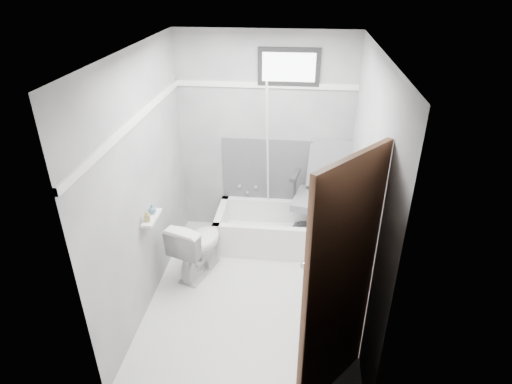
# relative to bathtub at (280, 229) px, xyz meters

# --- Properties ---
(floor) EXTENTS (2.60, 2.60, 0.00)m
(floor) POSITION_rel_bathtub_xyz_m (-0.23, -0.93, -0.21)
(floor) COLOR white
(floor) RESTS_ON ground
(ceiling) EXTENTS (2.60, 2.60, 0.00)m
(ceiling) POSITION_rel_bathtub_xyz_m (-0.23, -0.93, 2.19)
(ceiling) COLOR silver
(ceiling) RESTS_ON floor
(wall_back) EXTENTS (2.00, 0.02, 2.40)m
(wall_back) POSITION_rel_bathtub_xyz_m (-0.23, 0.37, 0.99)
(wall_back) COLOR slate
(wall_back) RESTS_ON floor
(wall_front) EXTENTS (2.00, 0.02, 2.40)m
(wall_front) POSITION_rel_bathtub_xyz_m (-0.23, -2.23, 0.99)
(wall_front) COLOR slate
(wall_front) RESTS_ON floor
(wall_left) EXTENTS (0.02, 2.60, 2.40)m
(wall_left) POSITION_rel_bathtub_xyz_m (-1.23, -0.93, 0.99)
(wall_left) COLOR slate
(wall_left) RESTS_ON floor
(wall_right) EXTENTS (0.02, 2.60, 2.40)m
(wall_right) POSITION_rel_bathtub_xyz_m (0.77, -0.93, 0.99)
(wall_right) COLOR slate
(wall_right) RESTS_ON floor
(bathtub) EXTENTS (1.50, 0.70, 0.42)m
(bathtub) POSITION_rel_bathtub_xyz_m (0.00, 0.00, 0.00)
(bathtub) COLOR white
(bathtub) RESTS_ON floor
(office_chair) EXTENTS (0.77, 0.77, 1.13)m
(office_chair) POSITION_rel_bathtub_xyz_m (0.42, 0.02, 0.47)
(office_chair) COLOR slate
(office_chair) RESTS_ON bathtub
(toilet) EXTENTS (0.58, 0.77, 0.67)m
(toilet) POSITION_rel_bathtub_xyz_m (-0.85, -0.62, 0.12)
(toilet) COLOR white
(toilet) RESTS_ON floor
(door) EXTENTS (0.78, 0.78, 2.00)m
(door) POSITION_rel_bathtub_xyz_m (0.75, -2.21, 0.79)
(door) COLOR brown
(door) RESTS_ON floor
(window) EXTENTS (0.66, 0.04, 0.40)m
(window) POSITION_rel_bathtub_xyz_m (0.02, 0.36, 1.81)
(window) COLOR black
(window) RESTS_ON wall_back
(backerboard) EXTENTS (1.50, 0.02, 0.78)m
(backerboard) POSITION_rel_bathtub_xyz_m (0.02, 0.36, 0.59)
(backerboard) COLOR #4C4C4F
(backerboard) RESTS_ON wall_back
(trim_back) EXTENTS (2.00, 0.02, 0.06)m
(trim_back) POSITION_rel_bathtub_xyz_m (-0.23, 0.36, 1.61)
(trim_back) COLOR white
(trim_back) RESTS_ON wall_back
(trim_left) EXTENTS (0.02, 2.60, 0.06)m
(trim_left) POSITION_rel_bathtub_xyz_m (-1.22, -0.93, 1.61)
(trim_left) COLOR white
(trim_left) RESTS_ON wall_left
(pole) EXTENTS (0.02, 0.55, 1.88)m
(pole) POSITION_rel_bathtub_xyz_m (-0.17, 0.13, 0.84)
(pole) COLOR white
(pole) RESTS_ON bathtub
(shelf) EXTENTS (0.10, 0.32, 0.02)m
(shelf) POSITION_rel_bathtub_xyz_m (-1.16, -1.00, 0.69)
(shelf) COLOR white
(shelf) RESTS_ON wall_left
(soap_bottle_a) EXTENTS (0.06, 0.06, 0.11)m
(soap_bottle_a) POSITION_rel_bathtub_xyz_m (-1.17, -1.08, 0.76)
(soap_bottle_a) COLOR #978B4B
(soap_bottle_a) RESTS_ON shelf
(soap_bottle_b) EXTENTS (0.10, 0.10, 0.09)m
(soap_bottle_b) POSITION_rel_bathtub_xyz_m (-1.17, -0.94, 0.75)
(soap_bottle_b) COLOR slate
(soap_bottle_b) RESTS_ON shelf
(faucet) EXTENTS (0.26, 0.10, 0.16)m
(faucet) POSITION_rel_bathtub_xyz_m (-0.43, 0.34, 0.34)
(faucet) COLOR silver
(faucet) RESTS_ON wall_back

